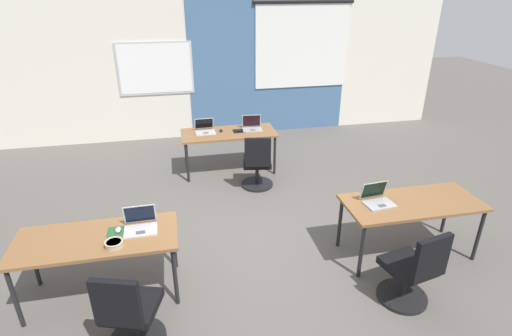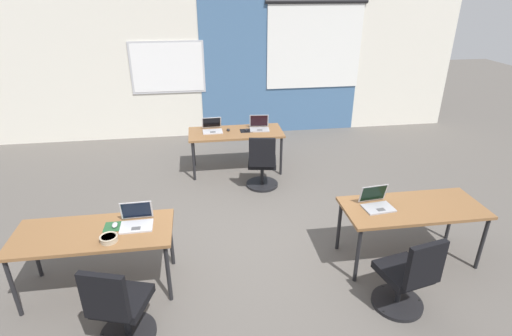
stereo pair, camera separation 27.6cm
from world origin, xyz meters
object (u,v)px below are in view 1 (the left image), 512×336
desk_near_left (97,243)px  chair_near_left_inner (130,316)px  mouse_far_right (239,130)px  laptop_near_left_inner (140,225)px  mouse_far_left (221,130)px  laptop_far_left (205,129)px  desk_near_right (412,206)px  snack_bowl (114,243)px  laptop_near_right_inner (377,199)px  desk_far_center (229,135)px  chair_far_right (257,166)px  laptop_far_right (252,126)px  chair_near_right_inner (412,273)px  mouse_near_left_inner (118,230)px

desk_near_left → chair_near_left_inner: 0.90m
desk_near_left → mouse_far_right: 3.41m
laptop_near_left_inner → mouse_far_left: bearing=65.5°
chair_near_left_inner → mouse_far_right: bearing=-96.4°
chair_near_left_inner → laptop_far_left: (1.01, 3.67, 0.39)m
desk_near_right → snack_bowl: snack_bowl is taller
laptop_near_left_inner → mouse_far_left: size_ratio=3.27×
laptop_near_right_inner → laptop_near_left_inner: laptop_near_left_inner is taller
desk_far_center → snack_bowl: 3.37m
desk_far_center → mouse_far_left: bearing=154.3°
desk_near_right → laptop_far_left: bearing=126.6°
desk_far_center → laptop_near_right_inner: 3.05m
desk_near_right → chair_far_right: bearing=124.3°
laptop_near_left_inner → laptop_far_right: bearing=56.8°
mouse_far_right → mouse_far_left: (-0.31, 0.05, -0.00)m
desk_far_center → chair_near_left_inner: size_ratio=1.74×
laptop_far_left → laptop_near_right_inner: bearing=-60.5°
mouse_far_left → snack_bowl: (-1.43, -3.05, 0.02)m
desk_far_center → chair_near_right_inner: 3.83m
desk_near_left → laptop_far_right: (2.17, 2.86, 0.11)m
desk_near_left → desk_far_center: (1.75, 2.80, 0.00)m
laptop_far_left → laptop_far_right: bearing=-3.6°
desk_far_center → laptop_far_left: size_ratio=4.71×
laptop_near_right_inner → chair_near_left_inner: size_ratio=0.39×
mouse_far_left → snack_bowl: size_ratio=0.58×
chair_near_left_inner → mouse_far_right: size_ratio=8.10×
desk_near_right → snack_bowl: bearing=-176.7°
laptop_near_right_inner → snack_bowl: 2.89m
chair_near_right_inner → laptop_far_left: size_ratio=2.71×
desk_far_center → mouse_far_right: mouse_far_right is taller
desk_near_right → mouse_far_right: 3.21m
laptop_near_left_inner → laptop_far_left: (0.92, 2.82, -0.00)m
chair_near_right_inner → laptop_far_left: bearing=-76.9°
laptop_near_right_inner → desk_far_center: bearing=109.6°
chair_near_left_inner → snack_bowl: (-0.14, 0.59, 0.38)m
desk_near_right → laptop_near_right_inner: 0.44m
desk_near_left → laptop_near_left_inner: laptop_near_left_inner is taller
desk_near_left → desk_far_center: 3.30m
desk_far_center → laptop_near_left_inner: 3.03m
desk_far_center → mouse_far_right: 0.20m
desk_near_left → laptop_near_left_inner: (0.43, 0.07, 0.11)m
desk_near_left → mouse_near_left_inner: mouse_near_left_inner is taller
laptop_near_left_inner → chair_far_right: size_ratio=0.37×
chair_near_right_inner → mouse_far_left: chair_near_right_inner is taller
laptop_near_left_inner → mouse_near_left_inner: size_ratio=3.31×
mouse_near_left_inner → chair_far_right: 2.77m
chair_near_right_inner → mouse_near_left_inner: bearing=-28.4°
desk_near_left → chair_near_right_inner: chair_near_right_inner is taller
desk_near_left → mouse_far_left: mouse_far_left is taller
chair_near_right_inner → chair_far_right: (-0.99, 2.84, 0.00)m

